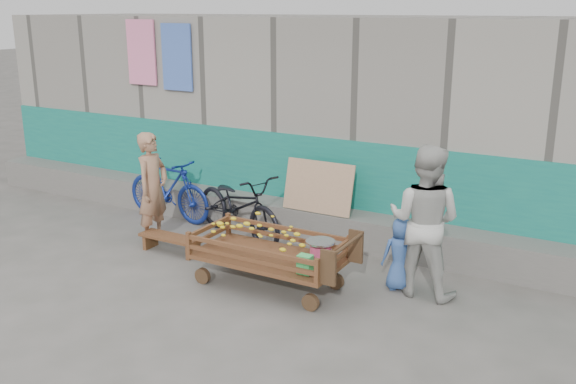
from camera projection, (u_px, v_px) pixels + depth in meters
The scene contains 9 objects.
ground at pixel (203, 299), 7.14m from camera, with size 80.00×80.00×0.00m, color #53524C.
building_wall at pixel (354, 117), 10.12m from camera, with size 12.00×3.50×3.00m.
banana_cart at pixel (266, 242), 7.34m from camera, with size 1.88×0.86×0.80m.
bench at pixel (171, 240), 8.46m from camera, with size 0.90×0.27×0.23m.
vendor_man at pixel (153, 188), 8.67m from camera, with size 0.56×0.37×1.54m, color #A57658.
woman at pixel (424, 221), 7.07m from camera, with size 0.84×0.65×1.72m, color beige.
child at pixel (400, 254), 7.30m from camera, with size 0.42×0.27×0.85m, color #385CA1.
bicycle_dark at pixel (238, 205), 8.92m from camera, with size 0.63×1.81×0.95m, color black.
bicycle_blue at pixel (168, 188), 9.73m from camera, with size 0.46×1.61×0.97m, color navy.
Camera 1 is at (4.03, -5.22, 3.13)m, focal length 40.00 mm.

